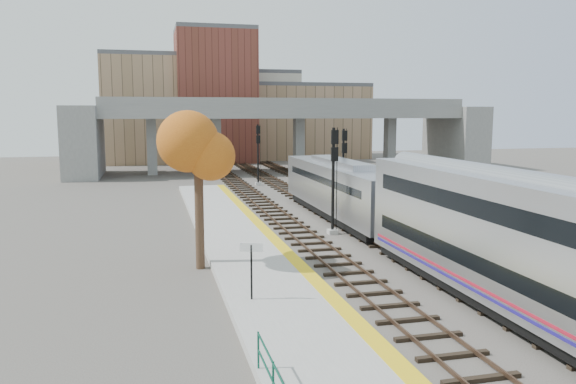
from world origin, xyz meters
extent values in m
plane|color=#47423D|center=(0.00, 0.00, 0.00)|extent=(160.00, 160.00, 0.00)
cube|color=#9E9E99|center=(-7.25, 0.00, 0.17)|extent=(4.50, 60.00, 0.35)
cube|color=yellow|center=(-5.35, 0.00, 0.35)|extent=(0.70, 60.00, 0.01)
cube|color=black|center=(-3.20, 12.50, 0.07)|extent=(2.50, 95.00, 0.14)
cube|color=brown|center=(-3.92, 12.50, 0.18)|extent=(0.07, 95.00, 0.14)
cube|color=brown|center=(-2.48, 12.50, 0.18)|extent=(0.07, 95.00, 0.14)
cube|color=black|center=(1.00, 12.50, 0.07)|extent=(2.50, 95.00, 0.14)
cube|color=brown|center=(0.28, 12.50, 0.18)|extent=(0.07, 95.00, 0.14)
cube|color=brown|center=(1.72, 12.50, 0.18)|extent=(0.07, 95.00, 0.14)
cube|color=black|center=(5.00, 12.50, 0.07)|extent=(2.50, 95.00, 0.14)
cube|color=brown|center=(4.28, 12.50, 0.18)|extent=(0.07, 95.00, 0.14)
cube|color=brown|center=(5.72, 12.50, 0.18)|extent=(0.07, 95.00, 0.14)
cube|color=slate|center=(5.00, 45.00, 7.75)|extent=(46.00, 10.00, 1.50)
cube|color=slate|center=(5.00, 40.20, 9.00)|extent=(46.00, 0.20, 1.00)
cube|color=slate|center=(5.00, 49.80, 9.00)|extent=(46.00, 0.20, 1.00)
cube|color=slate|center=(-12.00, 45.00, 3.50)|extent=(1.20, 1.60, 7.00)
cube|color=slate|center=(-4.00, 45.00, 3.50)|extent=(1.20, 1.60, 7.00)
cube|color=slate|center=(7.00, 45.00, 3.50)|extent=(1.20, 1.60, 7.00)
cube|color=slate|center=(20.00, 45.00, 3.50)|extent=(1.20, 1.60, 7.00)
cube|color=slate|center=(-20.00, 45.00, 4.25)|extent=(4.00, 12.00, 8.50)
cube|color=slate|center=(30.00, 45.00, 4.25)|extent=(4.00, 12.00, 8.50)
cube|color=#A27E5E|center=(-10.00, 65.00, 8.00)|extent=(18.00, 14.00, 16.00)
cube|color=#4C4C4F|center=(-10.00, 65.00, 16.30)|extent=(18.00, 14.00, 0.60)
cube|color=beige|center=(4.00, 70.00, 7.00)|extent=(16.00, 16.00, 14.00)
cube|color=#4C4C4F|center=(4.00, 70.00, 14.30)|extent=(16.00, 16.00, 0.60)
cube|color=brown|center=(-2.00, 62.00, 10.00)|extent=(12.00, 10.00, 20.00)
cube|color=#4C4C4F|center=(-2.00, 62.00, 20.30)|extent=(12.00, 10.00, 0.60)
cube|color=#A27E5E|center=(14.00, 68.00, 6.00)|extent=(20.00, 14.00, 12.00)
cube|color=#4C4C4F|center=(14.00, 68.00, 12.30)|extent=(20.00, 14.00, 0.60)
cube|color=black|center=(14.00, 28.00, 0.02)|extent=(14.00, 18.00, 0.04)
cube|color=#A8AAB2|center=(1.00, 10.98, 2.35)|extent=(3.00, 19.00, 3.20)
cube|color=black|center=(1.00, 20.50, 2.95)|extent=(2.20, 0.06, 1.10)
cube|color=black|center=(1.00, 10.98, 2.95)|extent=(3.02, 16.15, 0.50)
cube|color=black|center=(1.00, 10.98, 0.50)|extent=(2.70, 17.10, 0.50)
cube|color=#A8AAB2|center=(1.00, 10.98, 4.15)|extent=(1.60, 9.50, 0.40)
cube|color=#A8AAB2|center=(1.00, -11.62, 2.95)|extent=(3.00, 25.00, 4.60)
cube|color=black|center=(1.00, -11.62, 4.15)|extent=(3.02, 23.00, 0.75)
cube|color=black|center=(1.00, -11.62, 2.05)|extent=(3.02, 23.00, 0.65)
cube|color=maroon|center=(1.00, -11.62, 1.20)|extent=(3.03, 24.00, 0.12)
cube|color=navy|center=(1.00, -11.62, 1.00)|extent=(3.03, 24.00, 0.12)
cube|color=black|center=(1.00, -11.62, 0.45)|extent=(2.70, 23.75, 0.40)
cube|color=#9E9E99|center=(-1.10, 6.28, 0.15)|extent=(0.60, 0.60, 0.30)
cylinder|color=black|center=(-1.10, 6.28, 3.38)|extent=(0.19, 0.19, 6.75)
cube|color=black|center=(-1.10, 6.03, 6.17)|extent=(0.43, 0.18, 0.87)
cube|color=black|center=(-1.10, 6.03, 5.11)|extent=(0.43, 0.18, 0.87)
cube|color=#9E9E99|center=(3.00, 16.01, 0.15)|extent=(0.60, 0.60, 0.30)
cylinder|color=black|center=(3.00, 16.01, 3.20)|extent=(0.18, 0.18, 6.41)
cube|color=black|center=(3.00, 15.76, 5.86)|extent=(0.41, 0.18, 0.82)
cube|color=black|center=(3.00, 15.76, 4.85)|extent=(0.41, 0.18, 0.82)
cube|color=#9E9E99|center=(-1.10, 31.51, 0.15)|extent=(0.60, 0.60, 0.30)
cylinder|color=black|center=(-1.10, 31.51, 3.23)|extent=(0.18, 0.18, 6.47)
cube|color=black|center=(-1.10, 31.26, 5.91)|extent=(0.42, 0.18, 0.83)
cube|color=black|center=(-1.10, 31.26, 4.90)|extent=(0.42, 0.18, 0.83)
cylinder|color=black|center=(-8.52, -5.97, 1.45)|extent=(0.08, 0.08, 2.20)
cube|color=white|center=(-8.52, -5.97, 2.45)|extent=(0.87, 0.34, 0.35)
cylinder|color=#382619|center=(-9.98, 0.26, 2.71)|extent=(0.44, 0.44, 5.41)
ellipsoid|color=orange|center=(-9.98, 0.26, 5.80)|extent=(3.60, 3.60, 3.87)
imported|color=#99999E|center=(12.55, 26.26, 0.71)|extent=(2.51, 4.19, 1.33)
imported|color=#99999E|center=(12.87, 26.23, 0.60)|extent=(2.90, 3.45, 1.11)
imported|color=#99999E|center=(16.10, 31.68, 0.60)|extent=(1.91, 3.97, 1.12)
camera|label=1|loc=(-12.23, -27.05, 7.63)|focal=35.00mm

